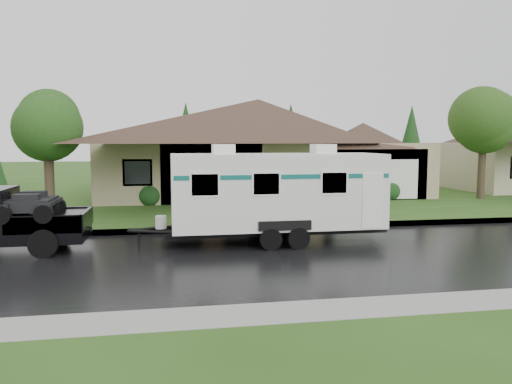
% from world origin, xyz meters
% --- Properties ---
extents(ground, '(140.00, 140.00, 0.00)m').
position_xyz_m(ground, '(0.00, 0.00, 0.00)').
color(ground, '#2B4B17').
rests_on(ground, ground).
extents(road, '(140.00, 8.00, 0.01)m').
position_xyz_m(road, '(0.00, -2.00, 0.01)').
color(road, black).
rests_on(road, ground).
extents(curb, '(140.00, 0.50, 0.15)m').
position_xyz_m(curb, '(0.00, 2.25, 0.07)').
color(curb, gray).
rests_on(curb, ground).
extents(lawn, '(140.00, 26.00, 0.15)m').
position_xyz_m(lawn, '(0.00, 15.00, 0.07)').
color(lawn, '#2B4B17').
rests_on(lawn, ground).
extents(house_main, '(19.44, 10.80, 6.90)m').
position_xyz_m(house_main, '(2.29, 13.84, 3.59)').
color(house_main, tan).
rests_on(house_main, lawn).
extents(tree_left_green, '(3.30, 3.30, 5.47)m').
position_xyz_m(tree_left_green, '(-8.22, 6.11, 3.94)').
color(tree_left_green, '#382B1E').
rests_on(tree_left_green, lawn).
extents(tree_right_green, '(3.49, 3.49, 5.78)m').
position_xyz_m(tree_right_green, '(13.36, 8.83, 4.16)').
color(tree_right_green, '#382B1E').
rests_on(tree_right_green, lawn).
extents(shrub_row, '(13.60, 1.00, 1.00)m').
position_xyz_m(shrub_row, '(2.00, 9.30, 0.65)').
color(shrub_row, '#143814').
rests_on(shrub_row, lawn).
extents(travel_trailer, '(7.04, 2.47, 3.16)m').
position_xyz_m(travel_trailer, '(0.02, -0.10, 1.68)').
color(travel_trailer, silver).
rests_on(travel_trailer, ground).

